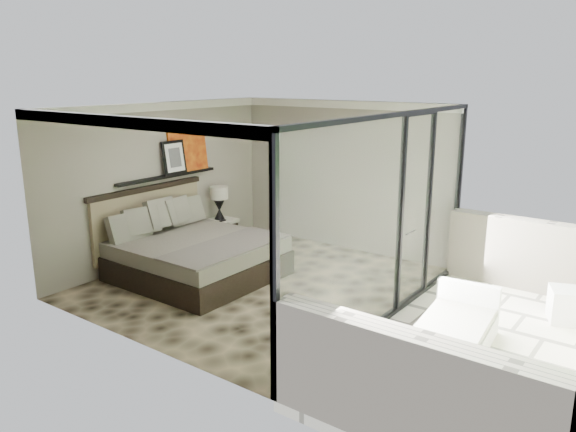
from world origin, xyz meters
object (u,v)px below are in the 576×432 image
Objects in this scene: bed at (193,253)px; nightstand at (222,233)px; lounger at (452,334)px; table_lamp at (219,198)px; ottoman at (568,305)px.

nightstand is at bearing 117.43° from bed.
bed reaches higher than lounger.
lounger is at bearing -15.85° from table_lamp.
table_lamp is at bearing 118.91° from bed.
ottoman is at bearing 54.95° from lounger.
ottoman is (6.23, 0.21, -0.70)m from table_lamp.
lounger is at bearing 0.74° from bed.
table_lamp is at bearing 158.16° from lounger.
lounger is (4.42, 0.06, -0.19)m from bed.
lounger is (5.28, -1.50, -0.74)m from table_lamp.
ottoman is at bearing 18.22° from bed.
ottoman is at bearing 22.99° from nightstand.
lounger is at bearing -119.06° from ottoman.
ottoman is 0.27× the size of lounger.
nightstand reaches higher than ottoman.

